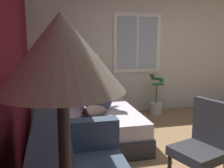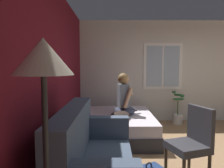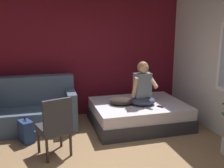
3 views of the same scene
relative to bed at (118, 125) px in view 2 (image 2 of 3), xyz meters
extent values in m
plane|color=#93704C|center=(-1.18, -1.65, -0.24)|extent=(40.00, 40.00, 0.00)
cube|color=maroon|center=(-1.18, 1.05, 1.11)|extent=(9.94, 0.16, 2.70)
cube|color=silver|center=(1.37, -1.65, 1.11)|extent=(0.16, 6.64, 2.70)
cube|color=white|center=(1.28, -1.25, 1.25)|extent=(0.02, 1.04, 1.24)
cube|color=#9EB2C6|center=(1.27, -1.25, 1.25)|extent=(0.01, 0.88, 1.08)
cube|color=white|center=(1.27, -1.25, 1.25)|extent=(0.01, 0.04, 1.08)
cube|color=#2D2D33|center=(0.00, 0.00, -0.11)|extent=(1.91, 1.50, 0.26)
cube|color=silver|center=(0.00, 0.00, 0.13)|extent=(1.85, 1.45, 0.22)
cube|color=#47566B|center=(-2.12, 0.61, 0.50)|extent=(1.70, 0.27, 0.60)
cube|color=#47566B|center=(-1.36, 0.30, 0.36)|extent=(0.19, 0.80, 0.32)
cylinder|color=#382D23|center=(-1.65, -0.60, -0.04)|extent=(0.04, 0.04, 0.40)
cylinder|color=#382D23|center=(-1.53, -0.97, -0.04)|extent=(0.04, 0.04, 0.40)
cube|color=#333338|center=(-1.77, -0.85, 0.21)|extent=(0.58, 0.58, 0.10)
cube|color=#333338|center=(-1.71, -1.04, 0.50)|extent=(0.46, 0.20, 0.48)
ellipsoid|color=#383D51|center=(0.04, -0.15, 0.32)|extent=(0.59, 0.52, 0.16)
cube|color=slate|center=(0.03, -0.11, 0.64)|extent=(0.36, 0.25, 0.48)
cylinder|color=tan|center=(-0.16, -0.19, 0.62)|extent=(0.11, 0.22, 0.44)
cylinder|color=tan|center=(0.21, -0.16, 0.74)|extent=(0.14, 0.38, 0.29)
sphere|color=tan|center=(0.04, -0.13, 0.99)|extent=(0.21, 0.21, 0.21)
ellipsoid|color=olive|center=(0.03, -0.11, 1.00)|extent=(0.26, 0.26, 0.23)
torus|color=black|center=(-2.24, -0.25, 0.18)|extent=(0.05, 0.08, 0.09)
ellipsoid|color=#2D231E|center=(-0.38, -0.02, 0.31)|extent=(0.58, 0.51, 0.14)
cube|color=black|center=(0.31, -0.38, 0.25)|extent=(0.12, 0.16, 0.01)
cone|color=beige|center=(-3.27, 0.57, 1.35)|extent=(0.36, 0.36, 0.22)
cylinder|color=silver|center=(0.98, -1.58, -0.12)|extent=(0.26, 0.26, 0.24)
cylinder|color=#426033|center=(0.98, -1.58, 0.18)|extent=(0.03, 0.03, 0.36)
ellipsoid|color=#2D6B33|center=(0.88, -1.56, 0.42)|extent=(0.15, 0.29, 0.06)
ellipsoid|color=#2D6B33|center=(1.07, -1.63, 0.50)|extent=(0.22, 0.29, 0.06)
ellipsoid|color=#2D6B33|center=(1.00, -1.48, 0.58)|extent=(0.29, 0.15, 0.06)
ellipsoid|color=#2D6B33|center=(0.94, -1.67, 0.48)|extent=(0.30, 0.21, 0.06)
camera|label=1|loc=(-4.00, 0.61, 1.40)|focal=42.00mm
camera|label=2|loc=(-4.56, 0.18, 1.31)|focal=35.00mm
camera|label=3|loc=(-1.92, -4.86, 1.83)|focal=42.00mm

